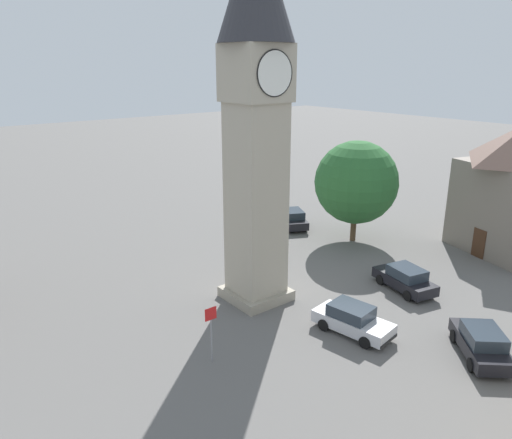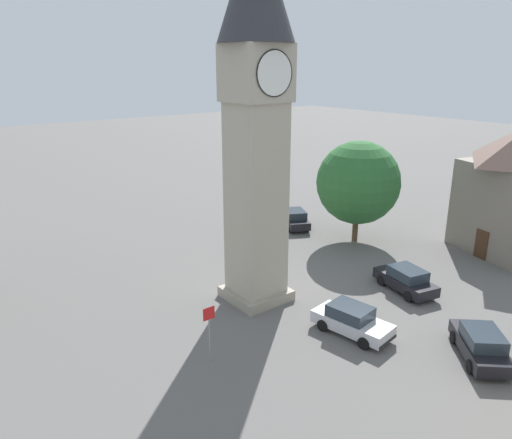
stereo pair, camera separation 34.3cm
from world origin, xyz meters
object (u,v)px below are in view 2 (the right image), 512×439
(car_red_corner, at_px, (294,218))
(car_silver_kerb, at_px, (352,320))
(tree, at_px, (358,183))
(road_sign, at_px, (209,325))
(car_blue_kerb, at_px, (481,344))
(clock_tower, at_px, (256,91))
(lamp_post, at_px, (268,204))
(pedestrian, at_px, (265,236))
(car_white_side, at_px, (406,279))

(car_red_corner, bearing_deg, car_silver_kerb, -121.96)
(tree, distance_m, road_sign, 19.30)
(car_blue_kerb, bearing_deg, clock_tower, 111.88)
(car_red_corner, bearing_deg, road_sign, -142.81)
(clock_tower, relative_size, tree, 2.60)
(car_blue_kerb, relative_size, car_silver_kerb, 0.97)
(car_blue_kerb, bearing_deg, lamp_post, 84.21)
(pedestrian, distance_m, lamp_post, 2.48)
(lamp_post, relative_size, road_sign, 1.67)
(car_red_corner, xyz_separation_m, pedestrian, (-5.09, -2.43, 0.25))
(car_blue_kerb, bearing_deg, pedestrian, 86.90)
(car_red_corner, bearing_deg, pedestrian, -154.51)
(clock_tower, xyz_separation_m, car_blue_kerb, (4.58, -11.39, -11.21))
(car_red_corner, relative_size, pedestrian, 2.63)
(car_red_corner, bearing_deg, tree, -74.00)
(clock_tower, relative_size, road_sign, 7.32)
(car_blue_kerb, height_order, road_sign, road_sign)
(car_white_side, distance_m, tree, 9.83)
(clock_tower, xyz_separation_m, car_silver_kerb, (1.47, -6.17, -11.21))
(car_blue_kerb, relative_size, lamp_post, 0.90)
(car_blue_kerb, distance_m, road_sign, 12.75)
(tree, bearing_deg, car_white_side, -118.67)
(pedestrian, distance_m, road_sign, 14.94)
(pedestrian, relative_size, road_sign, 0.60)
(car_blue_kerb, distance_m, pedestrian, 17.48)
(car_red_corner, distance_m, lamp_post, 5.08)
(clock_tower, bearing_deg, road_sign, -145.70)
(pedestrian, bearing_deg, road_sign, -138.42)
(clock_tower, xyz_separation_m, tree, (12.16, 3.09, -7.28))
(car_silver_kerb, height_order, car_red_corner, same)
(car_silver_kerb, xyz_separation_m, car_red_corner, (9.14, 14.65, 0.00))
(car_silver_kerb, xyz_separation_m, car_white_side, (6.36, 1.35, 0.00))
(pedestrian, height_order, tree, tree)
(clock_tower, height_order, car_white_side, clock_tower)
(car_red_corner, height_order, pedestrian, pedestrian)
(car_red_corner, distance_m, tree, 6.85)
(clock_tower, relative_size, pedestrian, 12.11)
(car_white_side, relative_size, pedestrian, 2.60)
(car_blue_kerb, bearing_deg, car_white_side, 63.65)
(car_white_side, bearing_deg, tree, 61.33)
(lamp_post, bearing_deg, road_sign, -138.38)
(car_white_side, xyz_separation_m, tree, (4.33, 7.91, 3.93))
(car_red_corner, height_order, lamp_post, lamp_post)
(lamp_post, bearing_deg, car_red_corner, 21.03)
(car_red_corner, relative_size, lamp_post, 0.95)
(car_red_corner, xyz_separation_m, road_sign, (-16.25, -12.33, 1.14))
(car_blue_kerb, bearing_deg, road_sign, 143.54)
(clock_tower, height_order, tree, clock_tower)
(car_silver_kerb, height_order, car_white_side, same)
(road_sign, bearing_deg, car_red_corner, 37.19)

